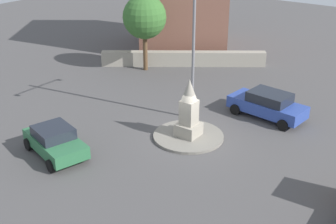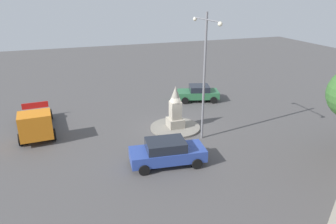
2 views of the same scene
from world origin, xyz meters
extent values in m
plane|color=#4F4C4C|center=(0.00, 0.00, 0.00)|extent=(80.00, 80.00, 0.00)
cylinder|color=gray|center=(0.00, 0.00, 0.07)|extent=(3.79, 3.79, 0.15)
cube|color=#9E9687|center=(0.00, 0.00, 0.48)|extent=(1.16, 1.16, 0.68)
cube|color=#9E9687|center=(0.00, 0.00, 1.49)|extent=(0.78, 0.78, 1.34)
cone|color=#9E9687|center=(0.00, 0.00, 2.75)|extent=(0.86, 0.86, 1.18)
cylinder|color=slate|center=(-2.18, -1.21, 4.31)|extent=(0.16, 0.16, 8.62)
cylinder|color=slate|center=(-3.08, -1.21, 8.15)|extent=(1.79, 0.08, 0.08)
cylinder|color=slate|center=(-1.29, -1.21, 8.15)|extent=(1.79, 0.08, 0.08)
sphere|color=#F2EACC|center=(-3.97, -1.21, 8.05)|extent=(0.28, 0.28, 0.28)
sphere|color=#F2EACC|center=(-0.40, -1.21, 8.05)|extent=(0.28, 0.28, 0.28)
cube|color=#2D479E|center=(-4.83, 2.29, 0.67)|extent=(2.28, 4.65, 0.70)
cube|color=#1E232D|center=(-4.82, 2.41, 1.30)|extent=(1.90, 2.46, 0.56)
cylinder|color=black|center=(-4.10, 0.63, 0.32)|extent=(0.29, 0.66, 0.64)
cylinder|color=black|center=(-5.89, 0.83, 0.32)|extent=(0.29, 0.66, 0.64)
cylinder|color=black|center=(-3.76, 3.76, 0.32)|extent=(0.29, 0.66, 0.64)
cylinder|color=black|center=(-5.56, 3.95, 0.32)|extent=(0.29, 0.66, 0.64)
cube|color=#2D6B42|center=(5.41, -4.32, 0.64)|extent=(2.76, 4.16, 0.64)
cube|color=#1E232D|center=(5.38, -4.41, 1.22)|extent=(2.08, 2.19, 0.52)
cylinder|color=black|center=(4.91, -2.79, 0.32)|extent=(0.39, 0.68, 0.64)
cylinder|color=black|center=(6.64, -3.28, 0.32)|extent=(0.39, 0.68, 0.64)
cylinder|color=black|center=(4.18, -5.36, 0.32)|extent=(0.39, 0.68, 0.64)
cylinder|color=black|center=(5.91, -5.85, 0.32)|extent=(0.39, 0.68, 0.64)
cube|color=orange|center=(0.89, 9.81, 1.28)|extent=(1.81, 2.20, 1.73)
cube|color=slate|center=(3.81, 9.96, 0.61)|extent=(4.25, 2.32, 0.39)
cube|color=red|center=(5.85, 10.06, 1.06)|extent=(0.16, 2.03, 0.50)
cylinder|color=black|center=(0.90, 8.75, 0.42)|extent=(0.85, 0.32, 0.84)
cylinder|color=black|center=(0.80, 10.86, 0.42)|extent=(0.85, 0.32, 0.84)
cylinder|color=black|center=(5.11, 8.96, 0.42)|extent=(0.85, 0.32, 0.84)
cylinder|color=black|center=(5.01, 11.08, 0.42)|extent=(0.85, 0.32, 0.84)
camera|label=1|loc=(17.83, 11.55, 11.21)|focal=47.64mm
camera|label=2|loc=(-20.77, 7.81, 9.89)|focal=33.98mm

